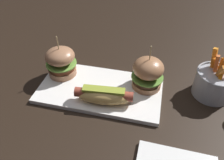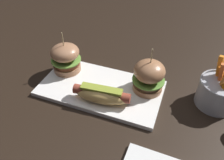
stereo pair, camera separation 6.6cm
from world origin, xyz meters
The scene contains 6 objects.
ground_plane centered at (0.00, 0.00, 0.00)m, with size 3.00×3.00×0.00m, color black.
platter_main centered at (0.00, 0.00, 0.01)m, with size 0.38×0.20×0.01m, color white.
hot_dog centered at (0.03, -0.05, 0.04)m, with size 0.17×0.07×0.05m.
slider_left centered at (-0.14, 0.04, 0.06)m, with size 0.10×0.10×0.14m.
slider_right centered at (0.14, 0.04, 0.07)m, with size 0.10×0.10×0.15m.
fries_bucket centered at (0.34, 0.07, 0.05)m, with size 0.12×0.12×0.14m.
Camera 2 is at (0.22, -0.47, 0.49)m, focal length 35.35 mm.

